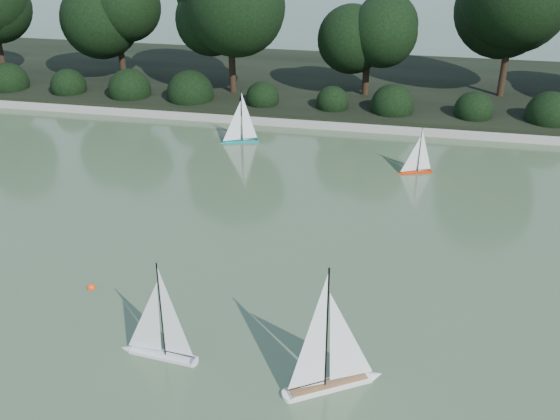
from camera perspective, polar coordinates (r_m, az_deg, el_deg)
name	(u,v)px	position (r m, az deg, el deg)	size (l,w,h in m)	color
ground	(234,325)	(9.42, -4.21, -10.42)	(80.00, 80.00, 0.00)	#3C4E2E
pond_coping	(321,124)	(17.27, 3.74, 7.83)	(40.00, 0.35, 0.18)	gray
far_bank	(338,84)	(21.05, 5.32, 11.44)	(40.00, 8.00, 0.30)	black
tree_line	(378,15)	(18.90, 8.95, 17.22)	(26.31, 3.93, 4.39)	black
shrub_hedge	(326,102)	(18.01, 4.18, 9.82)	(29.10, 1.10, 1.10)	black
sailboat_white_a	(155,340)	(8.87, -11.34, -11.62)	(1.18, 0.30, 1.61)	silver
sailboat_white_b	(337,367)	(8.25, 5.24, -14.13)	(1.30, 0.89, 1.93)	white
sailboat_orange	(414,166)	(14.58, 12.16, 3.99)	(0.84, 0.41, 1.17)	red
sailboat_teal	(238,134)	(16.12, -3.90, 6.93)	(1.03, 0.53, 1.45)	#0D8076
race_buoy	(91,288)	(10.64, -16.87, -6.83)	(0.14, 0.14, 0.14)	#F03E0C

